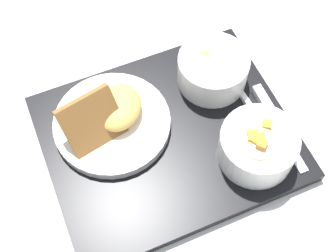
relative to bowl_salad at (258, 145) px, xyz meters
name	(u,v)px	position (x,y,z in m)	size (l,w,h in m)	color
ground_plane	(168,140)	(0.13, -0.07, -0.05)	(4.00, 4.00, 0.00)	silver
serving_tray	(168,138)	(0.13, -0.07, -0.04)	(0.44, 0.38, 0.02)	black
bowl_salad	(258,145)	(0.00, 0.00, 0.00)	(0.12, 0.12, 0.07)	white
bowl_soup	(213,68)	(0.02, -0.16, 0.00)	(0.12, 0.12, 0.06)	white
plate_main	(111,120)	(0.21, -0.11, -0.01)	(0.19, 0.19, 0.09)	white
knife	(270,112)	(-0.05, -0.07, -0.03)	(0.04, 0.17, 0.02)	silver
spoon	(262,124)	(-0.03, -0.05, -0.03)	(0.05, 0.15, 0.01)	silver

